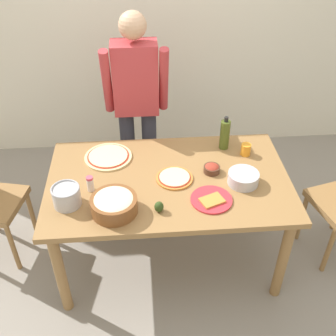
# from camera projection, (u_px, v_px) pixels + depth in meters

# --- Properties ---
(ground) EXTENTS (8.00, 8.00, 0.00)m
(ground) POSITION_uv_depth(u_px,v_px,m) (169.00, 255.00, 3.17)
(ground) COLOR gray
(wall_back) EXTENTS (5.60, 0.10, 2.60)m
(wall_back) POSITION_uv_depth(u_px,v_px,m) (154.00, 18.00, 3.64)
(wall_back) COLOR silver
(wall_back) RESTS_ON ground
(dining_table) EXTENTS (1.60, 0.96, 0.76)m
(dining_table) POSITION_uv_depth(u_px,v_px,m) (169.00, 189.00, 2.76)
(dining_table) COLOR olive
(dining_table) RESTS_ON ground
(person_cook) EXTENTS (0.49, 0.25, 1.62)m
(person_cook) POSITION_uv_depth(u_px,v_px,m) (136.00, 100.00, 3.18)
(person_cook) COLOR #2D2D38
(person_cook) RESTS_ON ground
(pizza_raw_on_board) EXTENTS (0.33, 0.33, 0.02)m
(pizza_raw_on_board) POSITION_uv_depth(u_px,v_px,m) (108.00, 157.00, 2.89)
(pizza_raw_on_board) COLOR beige
(pizza_raw_on_board) RESTS_ON dining_table
(pizza_cooked_on_tray) EXTENTS (0.24, 0.24, 0.02)m
(pizza_cooked_on_tray) POSITION_uv_depth(u_px,v_px,m) (174.00, 178.00, 2.70)
(pizza_cooked_on_tray) COLOR #C67A33
(pizza_cooked_on_tray) RESTS_ON dining_table
(plate_with_slice) EXTENTS (0.26, 0.26, 0.02)m
(plate_with_slice) POSITION_uv_depth(u_px,v_px,m) (211.00, 200.00, 2.53)
(plate_with_slice) COLOR red
(plate_with_slice) RESTS_ON dining_table
(popcorn_bowl) EXTENTS (0.28, 0.28, 0.11)m
(popcorn_bowl) POSITION_uv_depth(u_px,v_px,m) (114.00, 204.00, 2.43)
(popcorn_bowl) COLOR brown
(popcorn_bowl) RESTS_ON dining_table
(mixing_bowl_steel) EXTENTS (0.20, 0.20, 0.08)m
(mixing_bowl_steel) POSITION_uv_depth(u_px,v_px,m) (243.00, 178.00, 2.65)
(mixing_bowl_steel) COLOR #B7B7BC
(mixing_bowl_steel) RESTS_ON dining_table
(small_sauce_bowl) EXTENTS (0.11, 0.11, 0.06)m
(small_sauce_bowl) POSITION_uv_depth(u_px,v_px,m) (212.00, 169.00, 2.75)
(small_sauce_bowl) COLOR #4C2D1E
(small_sauce_bowl) RESTS_ON dining_table
(olive_oil_bottle) EXTENTS (0.07, 0.07, 0.26)m
(olive_oil_bottle) POSITION_uv_depth(u_px,v_px,m) (225.00, 134.00, 2.92)
(olive_oil_bottle) COLOR #47561E
(olive_oil_bottle) RESTS_ON dining_table
(steel_pot) EXTENTS (0.17, 0.17, 0.13)m
(steel_pot) POSITION_uv_depth(u_px,v_px,m) (66.00, 196.00, 2.47)
(steel_pot) COLOR #B7B7BC
(steel_pot) RESTS_ON dining_table
(cup_orange) EXTENTS (0.07, 0.07, 0.08)m
(cup_orange) POSITION_uv_depth(u_px,v_px,m) (246.00, 150.00, 2.90)
(cup_orange) COLOR orange
(cup_orange) RESTS_ON dining_table
(salt_shaker) EXTENTS (0.04, 0.04, 0.11)m
(salt_shaker) POSITION_uv_depth(u_px,v_px,m) (90.00, 184.00, 2.58)
(salt_shaker) COLOR white
(salt_shaker) RESTS_ON dining_table
(avocado) EXTENTS (0.06, 0.06, 0.07)m
(avocado) POSITION_uv_depth(u_px,v_px,m) (159.00, 207.00, 2.44)
(avocado) COLOR #2D4219
(avocado) RESTS_ON dining_table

